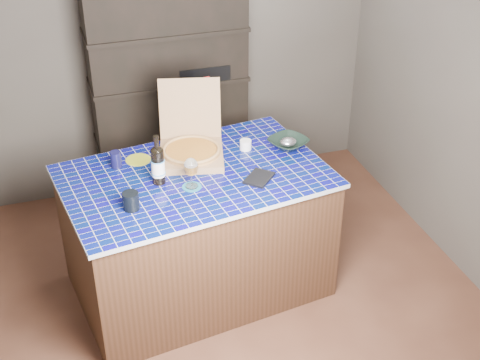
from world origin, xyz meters
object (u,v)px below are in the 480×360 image
object	(u,v)px
pizza_box	(191,148)
dvd_case	(259,178)
bowl	(288,143)
mead_bottle	(158,165)
wine_glass	(191,168)
kitchen_island	(197,232)

from	to	relation	value
pizza_box	dvd_case	bearing A→B (deg)	-36.90
pizza_box	bowl	xyz separation A→B (m)	(0.66, -0.07, -0.03)
mead_bottle	wine_glass	xyz separation A→B (m)	(0.18, -0.12, 0.01)
dvd_case	bowl	bearing A→B (deg)	89.90
kitchen_island	mead_bottle	distance (m)	0.63
kitchen_island	pizza_box	size ratio (longest dim) A/B	3.05
dvd_case	bowl	xyz separation A→B (m)	(0.33, 0.34, 0.02)
kitchen_island	wine_glass	world-z (taller)	wine_glass
mead_bottle	dvd_case	distance (m)	0.64
mead_bottle	wine_glass	distance (m)	0.22
mead_bottle	dvd_case	bearing A→B (deg)	-14.26
wine_glass	dvd_case	world-z (taller)	wine_glass
kitchen_island	wine_glass	distance (m)	0.62
kitchen_island	pizza_box	distance (m)	0.57
pizza_box	mead_bottle	size ratio (longest dim) A/B	1.79
bowl	pizza_box	bearing A→B (deg)	173.76
pizza_box	bowl	distance (m)	0.67
kitchen_island	pizza_box	xyz separation A→B (m)	(0.04, 0.23, 0.52)
mead_bottle	bowl	world-z (taller)	mead_bottle
pizza_box	dvd_case	distance (m)	0.53
dvd_case	mead_bottle	bearing A→B (deg)	-150.14
pizza_box	wine_glass	distance (m)	0.39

